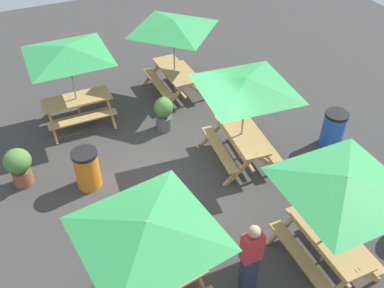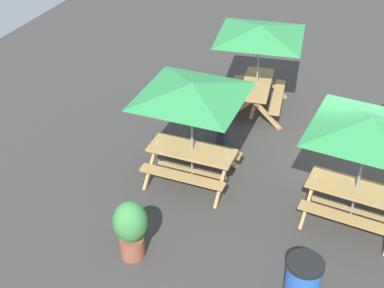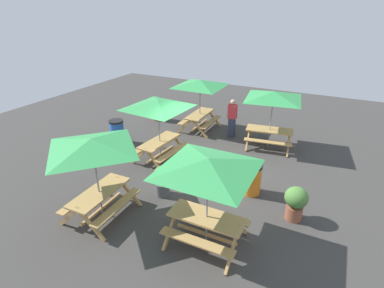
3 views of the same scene
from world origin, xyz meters
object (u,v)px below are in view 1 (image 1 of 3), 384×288
object	(u,v)px
trash_bin_blue	(333,129)
person_standing	(251,257)
picnic_table_0	(246,90)
picnic_table_1	(148,235)
potted_plant_1	(19,165)
trash_bin_orange	(87,169)
picnic_table_4	(68,57)
potted_plant_2	(164,113)
picnic_table_3	(173,30)
picnic_table_2	(344,190)

from	to	relation	value
trash_bin_blue	person_standing	bearing A→B (deg)	-56.03
picnic_table_0	trash_bin_blue	size ratio (longest dim) A/B	2.88
picnic_table_1	potted_plant_1	size ratio (longest dim) A/B	2.89
trash_bin_orange	trash_bin_blue	size ratio (longest dim) A/B	1.00
picnic_table_0	potted_plant_1	xyz separation A→B (m)	(-1.28, -5.01, -1.43)
picnic_table_1	picnic_table_0	bearing A→B (deg)	32.62
picnic_table_0	picnic_table_4	xyz separation A→B (m)	(-3.13, -3.27, 0.00)
trash_bin_blue	person_standing	xyz separation A→B (m)	(2.70, -4.01, 0.39)
potted_plant_1	potted_plant_2	size ratio (longest dim) A/B	1.00
trash_bin_orange	trash_bin_blue	world-z (taller)	same
picnic_table_1	picnic_table_4	xyz separation A→B (m)	(-6.00, 0.04, 0.00)
trash_bin_blue	person_standing	distance (m)	4.86
trash_bin_blue	potted_plant_2	world-z (taller)	trash_bin_blue
trash_bin_orange	person_standing	bearing A→B (deg)	27.91
picnic_table_0	picnic_table_4	distance (m)	4.52
trash_bin_blue	picnic_table_3	bearing A→B (deg)	-145.76
potted_plant_1	picnic_table_1	bearing A→B (deg)	22.30
picnic_table_1	picnic_table_4	distance (m)	6.01
picnic_table_3	picnic_table_4	distance (m)	2.99
picnic_table_3	person_standing	distance (m)	6.88
picnic_table_2	picnic_table_4	world-z (taller)	same
picnic_table_1	trash_bin_orange	xyz separation A→B (m)	(-3.48, -0.32, -1.49)
picnic_table_0	trash_bin_orange	xyz separation A→B (m)	(-0.60, -3.63, -1.49)
picnic_table_4	trash_bin_orange	bearing A→B (deg)	-98.40
potted_plant_2	trash_bin_blue	bearing A→B (deg)	56.96
picnic_table_2	picnic_table_3	bearing A→B (deg)	-177.87
picnic_table_3	trash_bin_orange	bearing A→B (deg)	-50.47
picnic_table_4	trash_bin_orange	xyz separation A→B (m)	(2.53, -0.36, -1.49)
picnic_table_1	picnic_table_2	bearing A→B (deg)	-16.19
picnic_table_0	trash_bin_orange	bearing A→B (deg)	-94.53
picnic_table_2	trash_bin_orange	world-z (taller)	picnic_table_2
picnic_table_1	picnic_table_2	world-z (taller)	same
picnic_table_1	potted_plant_1	xyz separation A→B (m)	(-4.16, -1.71, -1.43)
trash_bin_blue	picnic_table_0	bearing A→B (deg)	-101.43
picnic_table_2	picnic_table_3	distance (m)	6.80
picnic_table_2	potted_plant_2	size ratio (longest dim) A/B	2.92
picnic_table_1	picnic_table_4	bearing A→B (deg)	81.22
picnic_table_0	picnic_table_2	size ratio (longest dim) A/B	1.00
person_standing	picnic_table_0	bearing A→B (deg)	-118.01
picnic_table_0	picnic_table_2	xyz separation A→B (m)	(3.32, -0.03, 0.00)
trash_bin_blue	potted_plant_2	distance (m)	4.37
picnic_table_3	trash_bin_blue	world-z (taller)	picnic_table_3
trash_bin_orange	picnic_table_0	bearing A→B (deg)	80.56
potted_plant_2	trash_bin_orange	bearing A→B (deg)	-61.27
picnic_table_4	potted_plant_1	world-z (taller)	picnic_table_4
person_standing	picnic_table_2	bearing A→B (deg)	174.00
picnic_table_2	potted_plant_2	distance (m)	5.56
picnic_table_1	trash_bin_orange	size ratio (longest dim) A/B	2.86
picnic_table_2	trash_bin_orange	bearing A→B (deg)	-137.64
picnic_table_0	trash_bin_blue	distance (m)	2.87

